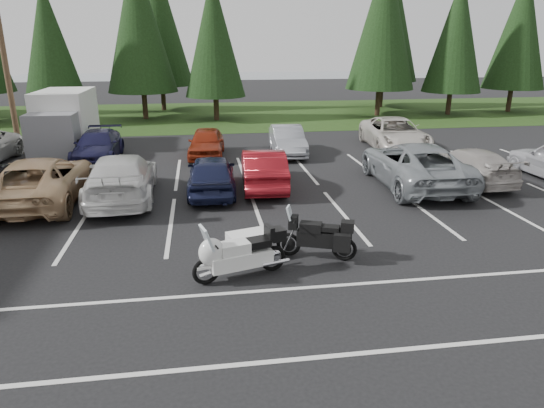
{
  "coord_description": "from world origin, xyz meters",
  "views": [
    {
      "loc": [
        -1.19,
        -12.94,
        5.2
      ],
      "look_at": [
        0.66,
        -0.5,
        1.0
      ],
      "focal_mm": 32.0,
      "sensor_mm": 36.0,
      "label": 1
    }
  ],
  "objects": [
    {
      "name": "car_near_7",
      "position": [
        9.08,
        4.08,
        0.67
      ],
      "size": [
        2.19,
        4.71,
        1.33
      ],
      "primitive_type": "imported",
      "rotation": [
        0.0,
        0.0,
        3.21
      ],
      "color": "#ADA69F",
      "rests_on": "ground"
    },
    {
      "name": "conifer_back_b",
      "position": [
        -4.0,
        27.5,
        6.77
      ],
      "size": [
        4.97,
        4.97,
        11.58
      ],
      "color": "#332316",
      "rests_on": "ground"
    },
    {
      "name": "box_truck",
      "position": [
        -8.0,
        12.5,
        1.45
      ],
      "size": [
        2.4,
        5.6,
        2.9
      ],
      "primitive_type": null,
      "color": "silver",
      "rests_on": "ground"
    },
    {
      "name": "ground",
      "position": [
        0.0,
        0.0,
        0.0
      ],
      "size": [
        120.0,
        120.0,
        0.0
      ],
      "primitive_type": "plane",
      "color": "black",
      "rests_on": "ground"
    },
    {
      "name": "car_near_6",
      "position": [
        6.75,
        3.89,
        0.83
      ],
      "size": [
        3.02,
        6.11,
        1.67
      ],
      "primitive_type": "imported",
      "rotation": [
        0.0,
        0.0,
        3.1
      ],
      "color": "gray",
      "rests_on": "ground"
    },
    {
      "name": "car_far_3",
      "position": [
        2.98,
        9.99,
        0.68
      ],
      "size": [
        1.6,
        4.19,
        1.36
      ],
      "primitive_type": "imported",
      "rotation": [
        0.0,
        0.0,
        -0.04
      ],
      "color": "gray",
      "rests_on": "ground"
    },
    {
      "name": "touring_motorcycle",
      "position": [
        -0.41,
        -2.76,
        0.7
      ],
      "size": [
        2.65,
        1.45,
        1.4
      ],
      "primitive_type": null,
      "rotation": [
        0.0,
        0.0,
        0.28
      ],
      "color": "silver",
      "rests_on": "ground"
    },
    {
      "name": "adventure_motorcycle",
      "position": [
        1.56,
        -1.99,
        0.68
      ],
      "size": [
        2.38,
        1.52,
        1.37
      ],
      "primitive_type": null,
      "rotation": [
        0.0,
        0.0,
        -0.36
      ],
      "color": "black",
      "rests_on": "ground"
    },
    {
      "name": "conifer_4",
      "position": [
        -5.0,
        22.9,
        6.53
      ],
      "size": [
        4.8,
        4.8,
        11.17
      ],
      "color": "#332316",
      "rests_on": "ground"
    },
    {
      "name": "lake_water",
      "position": [
        4.0,
        55.0,
        0.0
      ],
      "size": [
        70.0,
        50.0,
        0.02
      ],
      "primitive_type": "cube",
      "color": "slate",
      "rests_on": "ground"
    },
    {
      "name": "car_near_5",
      "position": [
        1.08,
        4.52,
        0.73
      ],
      "size": [
        1.79,
        4.49,
        1.45
      ],
      "primitive_type": "imported",
      "rotation": [
        0.0,
        0.0,
        3.08
      ],
      "color": "maroon",
      "rests_on": "ground"
    },
    {
      "name": "conifer_back_c",
      "position": [
        14.0,
        26.8,
        7.49
      ],
      "size": [
        5.5,
        5.5,
        12.81
      ],
      "color": "#332316",
      "rests_on": "ground"
    },
    {
      "name": "conifer_3",
      "position": [
        -10.5,
        21.4,
        5.27
      ],
      "size": [
        3.87,
        3.87,
        9.02
      ],
      "color": "#332316",
      "rests_on": "ground"
    },
    {
      "name": "cargo_trailer",
      "position": [
        -0.13,
        -1.66,
        0.33
      ],
      "size": [
        1.6,
        1.17,
        0.66
      ],
      "primitive_type": null,
      "rotation": [
        0.0,
        0.0,
        0.28
      ],
      "color": "white",
      "rests_on": "ground"
    },
    {
      "name": "conifer_8",
      "position": [
        23.0,
        22.6,
        6.17
      ],
      "size": [
        4.53,
        4.53,
        10.56
      ],
      "color": "#332316",
      "rests_on": "ground"
    },
    {
      "name": "car_near_3",
      "position": [
        -3.96,
        3.77,
        0.79
      ],
      "size": [
        2.42,
        5.53,
        1.58
      ],
      "primitive_type": "imported",
      "rotation": [
        0.0,
        0.0,
        3.18
      ],
      "color": "silver",
      "rests_on": "ground"
    },
    {
      "name": "car_near_2",
      "position": [
        -6.59,
        3.78,
        0.79
      ],
      "size": [
        2.71,
        5.72,
        1.58
      ],
      "primitive_type": "imported",
      "rotation": [
        0.0,
        0.0,
        3.16
      ],
      "color": "tan",
      "rests_on": "ground"
    },
    {
      "name": "stall_markings",
      "position": [
        0.0,
        2.0,
        0.0
      ],
      "size": [
        32.0,
        16.0,
        0.01
      ],
      "primitive_type": "cube",
      "color": "silver",
      "rests_on": "ground"
    },
    {
      "name": "conifer_6",
      "position": [
        12.0,
        22.1,
        6.71
      ],
      "size": [
        4.93,
        4.93,
        11.48
      ],
      "color": "#332316",
      "rests_on": "ground"
    },
    {
      "name": "grass_strip",
      "position": [
        0.0,
        24.0,
        0.01
      ],
      "size": [
        80.0,
        16.0,
        0.01
      ],
      "primitive_type": "cube",
      "color": "#1E3310",
      "rests_on": "ground"
    },
    {
      "name": "car_far_2",
      "position": [
        -0.92,
        10.1,
        0.67
      ],
      "size": [
        1.93,
        4.08,
        1.35
      ],
      "primitive_type": "imported",
      "rotation": [
        0.0,
        0.0,
        -0.09
      ],
      "color": "maroon",
      "rests_on": "ground"
    },
    {
      "name": "car_far_4",
      "position": [
        8.6,
        10.39,
        0.78
      ],
      "size": [
        3.13,
        5.87,
        1.57
      ],
      "primitive_type": "imported",
      "rotation": [
        0.0,
        0.0,
        -0.1
      ],
      "color": "beige",
      "rests_on": "ground"
    },
    {
      "name": "conifer_5",
      "position": [
        0.0,
        21.6,
        5.63
      ],
      "size": [
        4.14,
        4.14,
        9.63
      ],
      "color": "#332316",
      "rests_on": "ground"
    },
    {
      "name": "utility_pole",
      "position": [
        -10.0,
        12.0,
        4.7
      ],
      "size": [
        1.6,
        0.26,
        9.0
      ],
      "color": "#473321",
      "rests_on": "ground"
    },
    {
      "name": "car_near_4",
      "position": [
        -0.86,
        4.02,
        0.71
      ],
      "size": [
        1.83,
        4.25,
        1.43
      ],
      "primitive_type": "imported",
      "rotation": [
        0.0,
        0.0,
        3.11
      ],
      "color": "#171B39",
      "rests_on": "ground"
    },
    {
      "name": "conifer_7",
      "position": [
        17.5,
        21.8,
        5.81
      ],
      "size": [
        4.27,
        4.27,
        9.94
      ],
      "color": "#332316",
      "rests_on": "ground"
    },
    {
      "name": "car_far_1",
      "position": [
        -5.91,
        10.05,
        0.67
      ],
      "size": [
        1.9,
        4.63,
        1.34
      ],
      "primitive_type": "imported",
      "rotation": [
        0.0,
        0.0,
        -0.01
      ],
      "color": "#18173B",
      "rests_on": "ground"
    }
  ]
}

